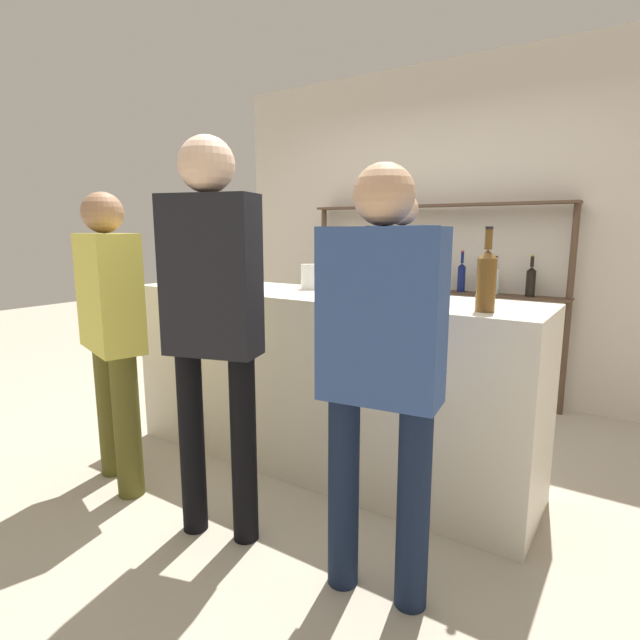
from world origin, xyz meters
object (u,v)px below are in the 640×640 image
object	(u,v)px
cork_jar	(311,277)
customer_right	(381,356)
wine_glass	(424,281)
customer_center	(212,308)
counter_bottle_2	(486,279)
counter_bottle_0	(404,274)
server_behind_counter	(400,295)
customer_left	(111,322)
counter_bottle_1	(175,267)
ice_bucket	(197,268)

from	to	relation	value
cork_jar	customer_right	world-z (taller)	customer_right
wine_glass	customer_center	size ratio (longest dim) A/B	0.09
counter_bottle_2	customer_center	world-z (taller)	customer_center
counter_bottle_0	counter_bottle_2	xyz separation A→B (m)	(0.41, -0.04, 0.00)
counter_bottle_0	wine_glass	xyz separation A→B (m)	(0.08, 0.08, -0.03)
server_behind_counter	customer_right	bearing A→B (deg)	37.37
customer_left	customer_center	distance (m)	0.82
customer_left	wine_glass	bearing A→B (deg)	-43.19
wine_glass	customer_center	world-z (taller)	customer_center
server_behind_counter	counter_bottle_1	bearing A→B (deg)	-34.32
customer_right	counter_bottle_1	bearing A→B (deg)	63.11
customer_right	server_behind_counter	distance (m)	1.77
counter_bottle_1	cork_jar	world-z (taller)	counter_bottle_1
wine_glass	customer_left	world-z (taller)	customer_left
cork_jar	customer_center	xyz separation A→B (m)	(0.17, -1.02, -0.05)
counter_bottle_1	ice_bucket	xyz separation A→B (m)	(0.15, 0.05, -0.00)
cork_jar	server_behind_counter	world-z (taller)	server_behind_counter
counter_bottle_1	customer_center	size ratio (longest dim) A/B	0.18
wine_glass	ice_bucket	bearing A→B (deg)	-176.43
counter_bottle_2	cork_jar	distance (m)	1.19
counter_bottle_2	customer_center	xyz separation A→B (m)	(-0.97, -0.72, -0.12)
counter_bottle_2	customer_center	distance (m)	1.22
wine_glass	customer_right	world-z (taller)	customer_right
counter_bottle_0	customer_right	xyz separation A→B (m)	(0.23, -0.70, -0.24)
customer_center	server_behind_counter	size ratio (longest dim) A/B	1.08
ice_bucket	cork_jar	distance (m)	0.77
counter_bottle_0	customer_right	bearing A→B (deg)	-71.88
wine_glass	cork_jar	xyz separation A→B (m)	(-0.81, 0.18, -0.04)
ice_bucket	customer_left	size ratio (longest dim) A/B	0.15
ice_bucket	cork_jar	bearing A→B (deg)	21.32
wine_glass	server_behind_counter	size ratio (longest dim) A/B	0.09
customer_right	cork_jar	bearing A→B (deg)	37.39
counter_bottle_1	customer_right	bearing A→B (deg)	-19.24
customer_left	server_behind_counter	xyz separation A→B (m)	(0.93, 1.65, 0.04)
counter_bottle_1	counter_bottle_2	distance (m)	2.02
customer_left	counter_bottle_1	bearing A→B (deg)	37.79
counter_bottle_1	customer_right	distance (m)	1.95
ice_bucket	cork_jar	xyz separation A→B (m)	(0.72, 0.28, -0.04)
server_behind_counter	wine_glass	bearing A→B (deg)	46.19
wine_glass	ice_bucket	world-z (taller)	ice_bucket
counter_bottle_2	customer_right	distance (m)	0.73
cork_jar	server_behind_counter	bearing A→B (deg)	66.26
customer_center	server_behind_counter	bearing A→B (deg)	-20.73
cork_jar	counter_bottle_2	bearing A→B (deg)	-14.63
cork_jar	customer_center	world-z (taller)	customer_center
customer_left	customer_center	xyz separation A→B (m)	(0.81, -0.04, 0.15)
counter_bottle_1	counter_bottle_2	xyz separation A→B (m)	(2.02, 0.02, 0.03)
counter_bottle_2	wine_glass	bearing A→B (deg)	161.02
cork_jar	customer_center	size ratio (longest dim) A/B	0.08
customer_center	customer_left	bearing A→B (deg)	70.55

